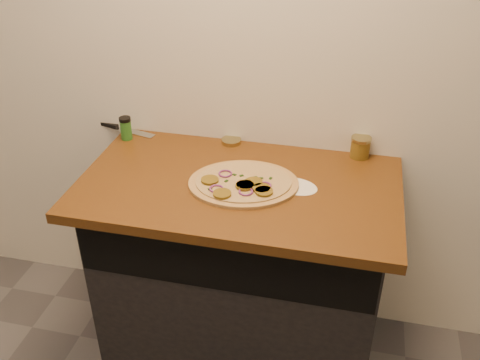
% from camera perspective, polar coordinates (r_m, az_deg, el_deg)
% --- Properties ---
extents(cabinet, '(1.10, 0.60, 0.86)m').
position_cam_1_polar(cabinet, '(2.31, 0.06, -9.78)').
color(cabinet, black).
rests_on(cabinet, ground).
extents(countertop, '(1.20, 0.70, 0.04)m').
position_cam_1_polar(countertop, '(2.01, -0.12, -0.70)').
color(countertop, brown).
rests_on(countertop, cabinet).
extents(pizza, '(0.48, 0.48, 0.03)m').
position_cam_1_polar(pizza, '(1.98, 0.35, -0.36)').
color(pizza, tan).
rests_on(pizza, countertop).
extents(chefs_knife, '(0.31, 0.10, 0.02)m').
position_cam_1_polar(chefs_knife, '(2.45, -12.74, 5.45)').
color(chefs_knife, '#B7BAC1').
rests_on(chefs_knife, countertop).
extents(mason_jar_lid, '(0.10, 0.10, 0.02)m').
position_cam_1_polar(mason_jar_lid, '(2.27, -0.94, 4.18)').
color(mason_jar_lid, '#9C905B').
rests_on(mason_jar_lid, countertop).
extents(salsa_jar, '(0.08, 0.08, 0.09)m').
position_cam_1_polar(salsa_jar, '(2.20, 12.71, 3.46)').
color(salsa_jar, '#A42810').
rests_on(salsa_jar, countertop).
extents(spice_shaker, '(0.05, 0.05, 0.10)m').
position_cam_1_polar(spice_shaker, '(2.34, -12.08, 5.42)').
color(spice_shaker, '#296A21').
rests_on(spice_shaker, countertop).
extents(flour_spill, '(0.20, 0.20, 0.00)m').
position_cam_1_polar(flour_spill, '(1.99, 5.90, -0.67)').
color(flour_spill, white).
rests_on(flour_spill, countertop).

